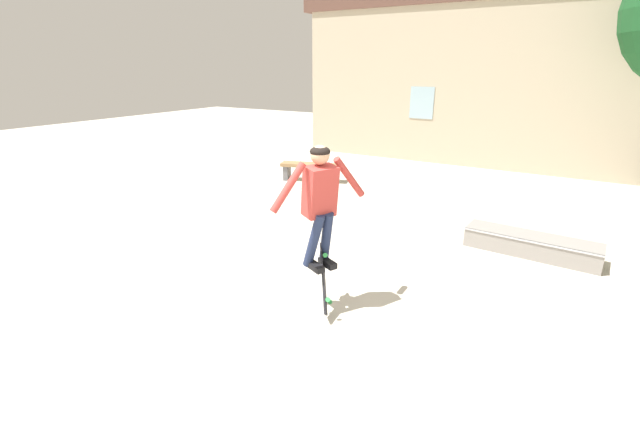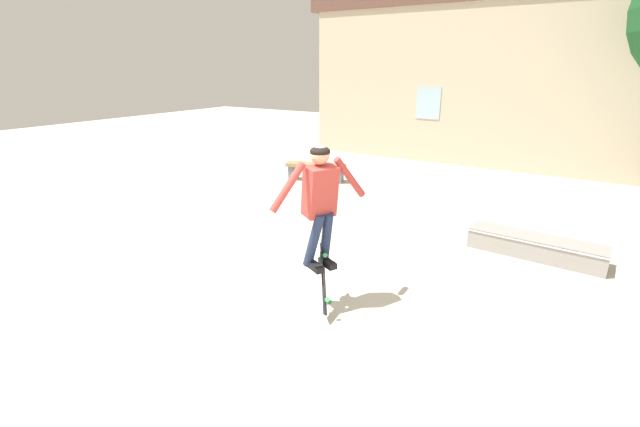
{
  "view_description": "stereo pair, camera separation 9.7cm",
  "coord_description": "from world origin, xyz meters",
  "px_view_note": "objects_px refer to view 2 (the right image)",
  "views": [
    {
      "loc": [
        2.23,
        -2.94,
        2.74
      ],
      "look_at": [
        -0.07,
        0.93,
        1.18
      ],
      "focal_mm": 24.0,
      "sensor_mm": 36.0,
      "label": 1
    },
    {
      "loc": [
        2.32,
        -2.88,
        2.74
      ],
      "look_at": [
        -0.07,
        0.93,
        1.18
      ],
      "focal_mm": 24.0,
      "sensor_mm": 36.0,
      "label": 2
    }
  ],
  "objects_px": {
    "park_bench": "(316,168)",
    "skateboard_flipping": "(324,279)",
    "skate_ledge": "(535,247)",
    "skater": "(320,197)"
  },
  "relations": [
    {
      "from": "park_bench",
      "to": "skateboard_flipping",
      "type": "distance_m",
      "value": 6.02
    },
    {
      "from": "skate_ledge",
      "to": "skater",
      "type": "xyz_separation_m",
      "value": [
        -1.99,
        -2.94,
        1.22
      ]
    },
    {
      "from": "park_bench",
      "to": "skater",
      "type": "height_order",
      "value": "skater"
    },
    {
      "from": "skate_ledge",
      "to": "skater",
      "type": "bearing_deg",
      "value": -120.4
    },
    {
      "from": "skate_ledge",
      "to": "skateboard_flipping",
      "type": "relative_size",
      "value": 2.5
    },
    {
      "from": "skate_ledge",
      "to": "skateboard_flipping",
      "type": "distance_m",
      "value": 3.56
    },
    {
      "from": "park_bench",
      "to": "skateboard_flipping",
      "type": "relative_size",
      "value": 1.98
    },
    {
      "from": "park_bench",
      "to": "skate_ledge",
      "type": "relative_size",
      "value": 0.79
    },
    {
      "from": "skater",
      "to": "park_bench",
      "type": "bearing_deg",
      "value": 148.94
    },
    {
      "from": "park_bench",
      "to": "skateboard_flipping",
      "type": "xyz_separation_m",
      "value": [
        3.32,
        -5.02,
        0.09
      ]
    }
  ]
}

